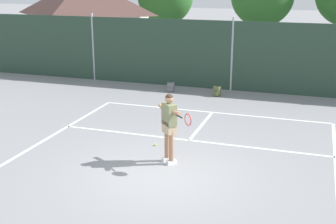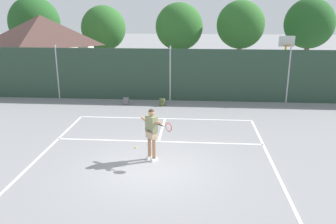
# 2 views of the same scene
# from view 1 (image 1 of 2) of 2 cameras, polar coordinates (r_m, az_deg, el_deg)

# --- Properties ---
(ground_plane) EXTENTS (120.00, 120.00, 0.00)m
(ground_plane) POSITION_cam_1_polar(r_m,az_deg,el_deg) (11.15, -0.78, -7.86)
(ground_plane) COLOR gray
(court_markings) EXTENTS (8.30, 11.10, 0.01)m
(court_markings) POSITION_cam_1_polar(r_m,az_deg,el_deg) (11.71, 0.26, -6.59)
(court_markings) COLOR white
(court_markings) RESTS_ON ground
(chainlink_fence) EXTENTS (26.09, 0.09, 3.08)m
(chainlink_fence) POSITION_cam_1_polar(r_m,az_deg,el_deg) (19.13, 8.16, 7.07)
(chainlink_fence) COLOR #284233
(chainlink_fence) RESTS_ON ground
(clubhouse_building) EXTENTS (6.06, 5.07, 4.63)m
(clubhouse_building) POSITION_cam_1_polar(r_m,az_deg,el_deg) (25.30, -10.50, 11.46)
(clubhouse_building) COLOR beige
(clubhouse_building) RESTS_ON ground
(tennis_player) EXTENTS (1.16, 0.94, 1.85)m
(tennis_player) POSITION_cam_1_polar(r_m,az_deg,el_deg) (11.39, 0.20, -1.31)
(tennis_player) COLOR silver
(tennis_player) RESTS_ON ground
(tennis_ball) EXTENTS (0.07, 0.07, 0.07)m
(tennis_ball) POSITION_cam_1_polar(r_m,az_deg,el_deg) (12.90, -1.62, -4.18)
(tennis_ball) COLOR #CCE033
(tennis_ball) RESTS_ON ground
(backpack_grey) EXTENTS (0.30, 0.27, 0.46)m
(backpack_grey) POSITION_cam_1_polar(r_m,az_deg,el_deg) (18.89, 0.36, 3.17)
(backpack_grey) COLOR slate
(backpack_grey) RESTS_ON ground
(backpack_olive) EXTENTS (0.33, 0.32, 0.46)m
(backpack_olive) POSITION_cam_1_polar(r_m,az_deg,el_deg) (18.29, 6.25, 2.61)
(backpack_olive) COLOR #566038
(backpack_olive) RESTS_ON ground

